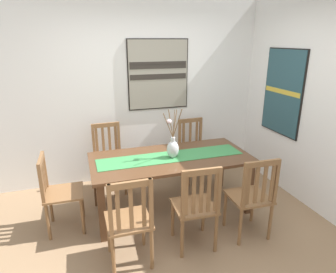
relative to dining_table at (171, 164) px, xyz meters
name	(u,v)px	position (x,y,z in m)	size (l,w,h in m)	color
ground_plane	(185,243)	(-0.06, -0.69, -0.64)	(6.40, 6.40, 0.03)	#8E7051
wall_back	(143,91)	(-0.06, 1.17, 0.72)	(6.40, 0.12, 2.70)	white
dining_table	(171,164)	(0.00, 0.00, 0.00)	(1.95, 0.92, 0.72)	#51331E
table_runner	(171,157)	(0.00, 0.00, 0.10)	(1.80, 0.36, 0.01)	#388447
centerpiece_vase	(173,147)	(0.01, -0.03, 0.24)	(0.21, 0.24, 0.65)	silver
chair_0	(129,220)	(-0.68, -0.83, -0.13)	(0.42, 0.42, 0.96)	brown
chair_1	(252,196)	(0.66, -0.79, -0.13)	(0.44, 0.44, 0.96)	brown
chair_2	(109,157)	(-0.68, 0.77, -0.13)	(0.43, 0.43, 0.97)	brown
chair_3	(58,191)	(-1.34, -0.02, -0.14)	(0.43, 0.43, 0.91)	brown
chair_4	(193,148)	(0.62, 0.77, -0.14)	(0.44, 0.44, 0.93)	brown
chair_5	(196,205)	(0.01, -0.79, -0.12)	(0.44, 0.44, 0.96)	brown
painting_on_back_wall	(158,75)	(0.16, 1.10, 0.97)	(0.92, 0.05, 1.03)	black
painting_on_side_wall	(283,92)	(1.73, 0.24, 0.76)	(0.05, 0.78, 1.19)	black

